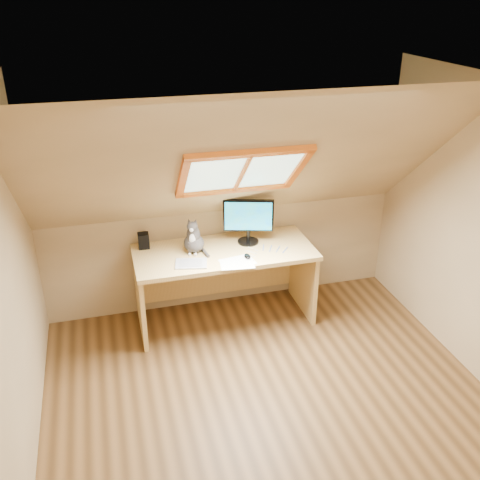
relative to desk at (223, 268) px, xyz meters
name	(u,v)px	position (x,y,z in m)	size (l,w,h in m)	color
ground	(278,416)	(0.08, -1.45, -0.53)	(3.50, 3.50, 0.00)	brown
room_shell	(289,256)	(0.08, -1.54, 0.90)	(3.52, 3.52, 2.41)	tan
desk	(223,268)	(0.00, 0.00, 0.00)	(1.66, 0.73, 0.76)	#DCB368
monitor	(248,218)	(0.26, 0.03, 0.48)	(0.46, 0.20, 0.44)	black
cat	(194,239)	(-0.27, -0.02, 0.35)	(0.25, 0.28, 0.34)	#484240
desk_speaker	(144,241)	(-0.71, 0.18, 0.30)	(0.10, 0.10, 0.14)	black
graphics_tablet	(191,264)	(-0.34, -0.26, 0.23)	(0.27, 0.20, 0.01)	#B2B2B7
mouse	(247,256)	(0.17, -0.27, 0.24)	(0.05, 0.10, 0.03)	black
papers	(227,263)	(-0.04, -0.33, 0.23)	(0.33, 0.27, 0.00)	white
cables	(265,251)	(0.36, -0.19, 0.23)	(0.51, 0.26, 0.01)	silver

